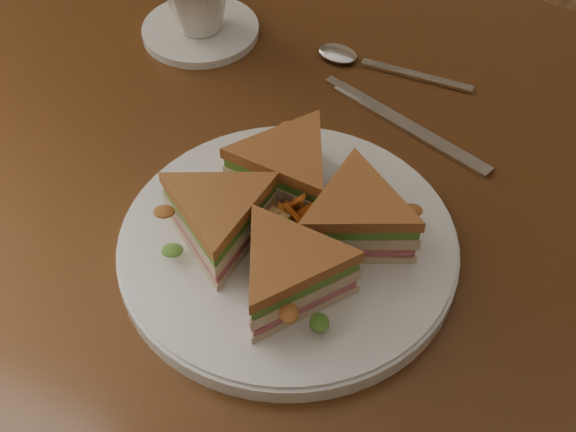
{
  "coord_description": "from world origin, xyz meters",
  "views": [
    {
      "loc": [
        0.2,
        -0.51,
        1.32
      ],
      "look_at": [
        -0.05,
        -0.12,
        0.8
      ],
      "focal_mm": 50.0,
      "sensor_mm": 36.0,
      "label": 1
    }
  ],
  "objects_px": {
    "knife": "(399,121)",
    "saucer": "(201,30)",
    "table": "(391,261)",
    "plate": "(288,247)",
    "spoon": "(356,59)",
    "sandwich_wedges": "(288,220)"
  },
  "relations": [
    {
      "from": "plate",
      "to": "knife",
      "type": "height_order",
      "value": "plate"
    },
    {
      "from": "table",
      "to": "knife",
      "type": "xyz_separation_m",
      "value": [
        -0.05,
        0.1,
        0.1
      ]
    },
    {
      "from": "sandwich_wedges",
      "to": "saucer",
      "type": "distance_m",
      "value": 0.36
    },
    {
      "from": "table",
      "to": "spoon",
      "type": "distance_m",
      "value": 0.24
    },
    {
      "from": "saucer",
      "to": "spoon",
      "type": "bearing_deg",
      "value": 15.96
    },
    {
      "from": "table",
      "to": "saucer",
      "type": "distance_m",
      "value": 0.36
    },
    {
      "from": "spoon",
      "to": "plate",
      "type": "bearing_deg",
      "value": -82.51
    },
    {
      "from": "spoon",
      "to": "knife",
      "type": "height_order",
      "value": "spoon"
    },
    {
      "from": "plate",
      "to": "knife",
      "type": "relative_size",
      "value": 1.44
    },
    {
      "from": "knife",
      "to": "saucer",
      "type": "relative_size",
      "value": 1.53
    },
    {
      "from": "table",
      "to": "plate",
      "type": "xyz_separation_m",
      "value": [
        -0.05,
        -0.12,
        0.11
      ]
    },
    {
      "from": "table",
      "to": "saucer",
      "type": "height_order",
      "value": "saucer"
    },
    {
      "from": "plate",
      "to": "spoon",
      "type": "xyz_separation_m",
      "value": [
        -0.09,
        0.28,
        -0.0
      ]
    },
    {
      "from": "table",
      "to": "plate",
      "type": "height_order",
      "value": "plate"
    },
    {
      "from": "sandwich_wedges",
      "to": "spoon",
      "type": "distance_m",
      "value": 0.3
    },
    {
      "from": "sandwich_wedges",
      "to": "knife",
      "type": "distance_m",
      "value": 0.22
    },
    {
      "from": "knife",
      "to": "saucer",
      "type": "height_order",
      "value": "saucer"
    },
    {
      "from": "plate",
      "to": "saucer",
      "type": "xyz_separation_m",
      "value": [
        -0.27,
        0.23,
        -0.0
      ]
    },
    {
      "from": "plate",
      "to": "sandwich_wedges",
      "type": "bearing_deg",
      "value": -116.57
    },
    {
      "from": "table",
      "to": "sandwich_wedges",
      "type": "distance_m",
      "value": 0.19
    },
    {
      "from": "table",
      "to": "knife",
      "type": "relative_size",
      "value": 5.61
    },
    {
      "from": "sandwich_wedges",
      "to": "knife",
      "type": "bearing_deg",
      "value": 89.29
    }
  ]
}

